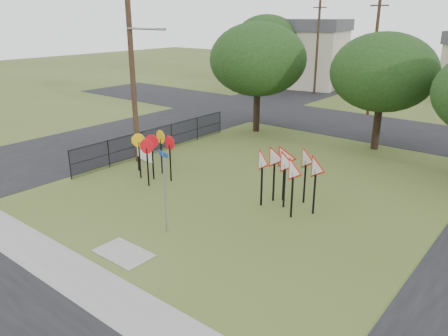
# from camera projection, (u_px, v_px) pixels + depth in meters

# --- Properties ---
(ground) EXTENTS (140.00, 140.00, 0.00)m
(ground) POSITION_uv_depth(u_px,v_px,m) (174.00, 228.00, 16.55)
(ground) COLOR #41531F
(sidewalk) EXTENTS (30.00, 1.60, 0.02)m
(sidewalk) POSITION_uv_depth(u_px,v_px,m) (77.00, 277.00, 13.47)
(sidewalk) COLOR gray
(sidewalk) RESTS_ON ground
(planting_strip) EXTENTS (30.00, 0.80, 0.02)m
(planting_strip) POSITION_uv_depth(u_px,v_px,m) (41.00, 295.00, 12.59)
(planting_strip) COLOR #41531F
(planting_strip) RESTS_ON ground
(street_left) EXTENTS (8.00, 50.00, 0.02)m
(street_left) POSITION_uv_depth(u_px,v_px,m) (155.00, 128.00, 31.00)
(street_left) COLOR black
(street_left) RESTS_ON ground
(street_far) EXTENTS (60.00, 8.00, 0.02)m
(street_far) POSITION_uv_depth(u_px,v_px,m) (373.00, 128.00, 31.22)
(street_far) COLOR black
(street_far) RESTS_ON ground
(curb_pad) EXTENTS (2.00, 1.20, 0.02)m
(curb_pad) POSITION_uv_depth(u_px,v_px,m) (124.00, 253.00, 14.79)
(curb_pad) COLOR gray
(curb_pad) RESTS_ON ground
(street_name_sign) EXTENTS (0.62, 0.18, 3.10)m
(street_name_sign) POSITION_uv_depth(u_px,v_px,m) (165.00, 187.00, 15.75)
(street_name_sign) COLOR gray
(street_name_sign) RESTS_ON ground
(stop_sign_cluster) EXTENTS (2.09, 1.79, 2.28)m
(stop_sign_cluster) POSITION_uv_depth(u_px,v_px,m) (154.00, 146.00, 20.88)
(stop_sign_cluster) COLOR black
(stop_sign_cluster) RESTS_ON ground
(yield_sign_cluster) EXTENTS (3.12, 2.05, 2.51)m
(yield_sign_cluster) POSITION_uv_depth(u_px,v_px,m) (289.00, 165.00, 17.81)
(yield_sign_cluster) COLOR black
(yield_sign_cluster) RESTS_ON ground
(info_board) EXTENTS (1.32, 0.22, 1.66)m
(info_board) POSITION_uv_depth(u_px,v_px,m) (145.00, 152.00, 21.97)
(info_board) COLOR black
(info_board) RESTS_ON ground
(utility_pole_main) EXTENTS (3.55, 0.33, 10.00)m
(utility_pole_main) POSITION_uv_depth(u_px,v_px,m) (133.00, 65.00, 22.41)
(utility_pole_main) COLOR #3E2B1C
(utility_pole_main) RESTS_ON ground
(far_pole_a) EXTENTS (1.40, 0.24, 9.00)m
(far_pole_a) POSITION_uv_depth(u_px,v_px,m) (374.00, 56.00, 33.81)
(far_pole_a) COLOR #3E2B1C
(far_pole_a) RESTS_ON ground
(far_pole_c) EXTENTS (1.40, 0.24, 9.00)m
(far_pole_c) POSITION_uv_depth(u_px,v_px,m) (317.00, 47.00, 42.96)
(far_pole_c) COLOR #3E2B1C
(far_pole_c) RESTS_ON ground
(fence_run) EXTENTS (0.05, 11.55, 1.50)m
(fence_run) POSITION_uv_depth(u_px,v_px,m) (157.00, 140.00, 25.38)
(fence_run) COLOR black
(fence_run) RESTS_ON ground
(house_left) EXTENTS (10.58, 8.88, 7.20)m
(house_left) POSITION_uv_depth(u_px,v_px,m) (301.00, 53.00, 48.58)
(house_left) COLOR beige
(house_left) RESTS_ON ground
(tree_near_left) EXTENTS (6.40, 6.40, 7.27)m
(tree_near_left) POSITION_uv_depth(u_px,v_px,m) (258.00, 59.00, 28.76)
(tree_near_left) COLOR black
(tree_near_left) RESTS_ON ground
(tree_near_mid) EXTENTS (6.00, 6.00, 6.80)m
(tree_near_mid) POSITION_uv_depth(u_px,v_px,m) (383.00, 72.00, 24.86)
(tree_near_mid) COLOR black
(tree_near_mid) RESTS_ON ground
(tree_far_left) EXTENTS (6.80, 6.80, 7.73)m
(tree_far_left) POSITION_uv_depth(u_px,v_px,m) (267.00, 39.00, 46.33)
(tree_far_left) COLOR black
(tree_far_left) RESTS_ON ground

